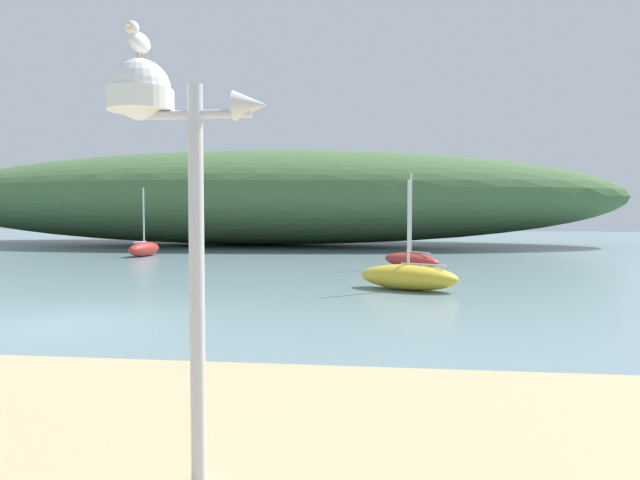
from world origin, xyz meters
The scene contains 7 objects.
ground_plane centered at (0.00, 0.00, 0.00)m, with size 120.00×120.00×0.00m, color gray.
distant_hill centered at (-2.97, 29.42, 3.39)m, with size 51.78×15.83×6.77m, color #476B3D.
mast_structure centered at (4.85, -7.02, 2.96)m, with size 1.27×0.51×3.35m.
seagull_on_radar centered at (4.69, -7.04, 3.69)m, with size 0.14×0.37×0.25m.
sailboat_far_left centered at (-6.25, 17.39, 0.40)m, with size 1.19×2.73×3.65m.
sailboat_outer_mooring centered at (7.61, 12.83, 0.33)m, with size 2.82×3.29×4.01m.
sailboat_centre_water centered at (7.26, 5.91, 0.39)m, with size 3.32×2.36×3.33m.
Camera 1 is at (6.62, -11.28, 2.35)m, focal length 31.67 mm.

